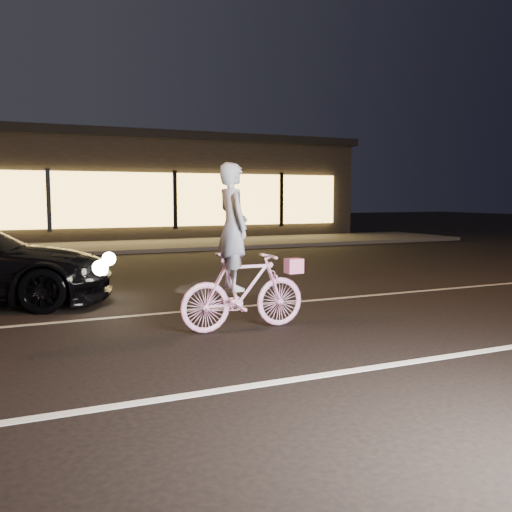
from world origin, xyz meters
name	(u,v)px	position (x,y,z in m)	size (l,w,h in m)	color
ground	(164,351)	(0.00, 0.00, 0.00)	(90.00, 90.00, 0.00)	black
lane_stripe_near	(210,392)	(0.00, -1.50, 0.00)	(60.00, 0.12, 0.01)	silver
lane_stripe_far	(127,316)	(0.00, 2.00, 0.00)	(60.00, 0.10, 0.01)	gray
sidewalk	(55,249)	(0.00, 13.00, 0.06)	(30.00, 4.00, 0.12)	#383533
storefront	(40,186)	(0.00, 18.97, 2.15)	(25.40, 8.42, 4.20)	black
cyclist	(241,272)	(1.17, 0.56, 0.76)	(1.70, 0.59, 2.14)	#F245AA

